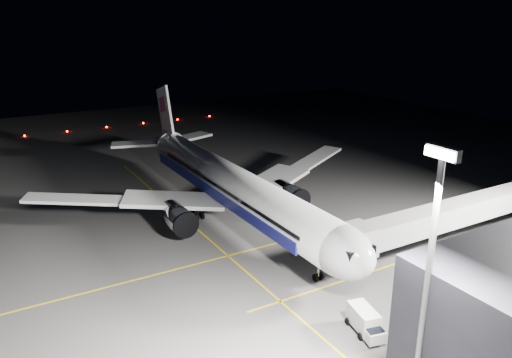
{
  "coord_description": "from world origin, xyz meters",
  "views": [
    {
      "loc": [
        59.93,
        -31.05,
        28.42
      ],
      "look_at": [
        1.12,
        3.22,
        6.0
      ],
      "focal_mm": 35.0,
      "sensor_mm": 36.0,
      "label": 1
    }
  ],
  "objects_px": {
    "airliner": "(229,184)",
    "safety_cone_a": "(325,214)",
    "service_truck": "(365,321)",
    "safety_cone_b": "(302,196)",
    "jet_bridge": "(443,216)",
    "safety_cone_c": "(250,208)",
    "floodlight_mast_south": "(429,267)",
    "baggage_tug": "(289,210)"
  },
  "relations": [
    {
      "from": "airliner",
      "to": "safety_cone_a",
      "type": "relative_size",
      "value": 94.12
    },
    {
      "from": "service_truck",
      "to": "safety_cone_b",
      "type": "bearing_deg",
      "value": 166.6
    },
    {
      "from": "jet_bridge",
      "to": "safety_cone_a",
      "type": "relative_size",
      "value": 52.66
    },
    {
      "from": "jet_bridge",
      "to": "safety_cone_a",
      "type": "height_order",
      "value": "jet_bridge"
    },
    {
      "from": "airliner",
      "to": "safety_cone_b",
      "type": "xyz_separation_m",
      "value": [
        -1.31,
        14.0,
        -4.9
      ]
    },
    {
      "from": "service_truck",
      "to": "safety_cone_b",
      "type": "relative_size",
      "value": 9.21
    },
    {
      "from": "service_truck",
      "to": "safety_cone_c",
      "type": "height_order",
      "value": "service_truck"
    },
    {
      "from": "jet_bridge",
      "to": "safety_cone_b",
      "type": "distance_m",
      "value": 25.09
    },
    {
      "from": "safety_cone_a",
      "to": "safety_cone_c",
      "type": "distance_m",
      "value": 11.57
    },
    {
      "from": "service_truck",
      "to": "safety_cone_a",
      "type": "xyz_separation_m",
      "value": [
        -24.85,
        14.63,
        -0.93
      ]
    },
    {
      "from": "jet_bridge",
      "to": "floodlight_mast_south",
      "type": "relative_size",
      "value": 1.66
    },
    {
      "from": "airliner",
      "to": "service_truck",
      "type": "height_order",
      "value": "airliner"
    },
    {
      "from": "jet_bridge",
      "to": "safety_cone_a",
      "type": "xyz_separation_m",
      "value": [
        -16.32,
        -5.52,
        -4.26
      ]
    },
    {
      "from": "airliner",
      "to": "safety_cone_a",
      "type": "bearing_deg",
      "value": 61.66
    },
    {
      "from": "airliner",
      "to": "baggage_tug",
      "type": "distance_m",
      "value": 9.87
    },
    {
      "from": "safety_cone_c",
      "to": "airliner",
      "type": "bearing_deg",
      "value": -75.13
    },
    {
      "from": "jet_bridge",
      "to": "safety_cone_b",
      "type": "relative_size",
      "value": 64.93
    },
    {
      "from": "floodlight_mast_south",
      "to": "baggage_tug",
      "type": "distance_m",
      "value": 41.49
    },
    {
      "from": "baggage_tug",
      "to": "jet_bridge",
      "type": "bearing_deg",
      "value": 15.43
    },
    {
      "from": "safety_cone_b",
      "to": "service_truck",
      "type": "bearing_deg",
      "value": -26.06
    },
    {
      "from": "airliner",
      "to": "safety_cone_b",
      "type": "height_order",
      "value": "airliner"
    },
    {
      "from": "airliner",
      "to": "safety_cone_a",
      "type": "xyz_separation_m",
      "value": [
        6.76,
        12.53,
        -4.84
      ]
    },
    {
      "from": "safety_cone_b",
      "to": "safety_cone_c",
      "type": "height_order",
      "value": "safety_cone_c"
    },
    {
      "from": "safety_cone_b",
      "to": "baggage_tug",
      "type": "bearing_deg",
      "value": -49.72
    },
    {
      "from": "jet_bridge",
      "to": "baggage_tug",
      "type": "relative_size",
      "value": 12.81
    },
    {
      "from": "safety_cone_b",
      "to": "safety_cone_c",
      "type": "distance_m",
      "value": 10.0
    },
    {
      "from": "jet_bridge",
      "to": "baggage_tug",
      "type": "xyz_separation_m",
      "value": [
        -19.29,
        -10.06,
        -3.79
      ]
    },
    {
      "from": "baggage_tug",
      "to": "safety_cone_c",
      "type": "distance_m",
      "value": 6.3
    },
    {
      "from": "baggage_tug",
      "to": "safety_cone_a",
      "type": "bearing_deg",
      "value": 44.63
    },
    {
      "from": "floodlight_mast_south",
      "to": "jet_bridge",
      "type": "bearing_deg",
      "value": 126.79
    },
    {
      "from": "safety_cone_c",
      "to": "floodlight_mast_south",
      "type": "bearing_deg",
      "value": -13.37
    },
    {
      "from": "airliner",
      "to": "baggage_tug",
      "type": "relative_size",
      "value": 22.9
    },
    {
      "from": "baggage_tug",
      "to": "safety_cone_c",
      "type": "bearing_deg",
      "value": -152.6
    },
    {
      "from": "service_truck",
      "to": "baggage_tug",
      "type": "bearing_deg",
      "value": 172.73
    },
    {
      "from": "airliner",
      "to": "jet_bridge",
      "type": "height_order",
      "value": "airliner"
    },
    {
      "from": "floodlight_mast_south",
      "to": "service_truck",
      "type": "distance_m",
      "value": 15.12
    },
    {
      "from": "airliner",
      "to": "jet_bridge",
      "type": "bearing_deg",
      "value": 38.04
    },
    {
      "from": "safety_cone_c",
      "to": "safety_cone_a",
      "type": "bearing_deg",
      "value": 47.49
    },
    {
      "from": "safety_cone_c",
      "to": "safety_cone_b",
      "type": "bearing_deg",
      "value": 91.4
    },
    {
      "from": "safety_cone_a",
      "to": "airliner",
      "type": "bearing_deg",
      "value": -118.34
    },
    {
      "from": "airliner",
      "to": "safety_cone_c",
      "type": "bearing_deg",
      "value": 104.87
    },
    {
      "from": "service_truck",
      "to": "safety_cone_a",
      "type": "relative_size",
      "value": 7.47
    }
  ]
}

